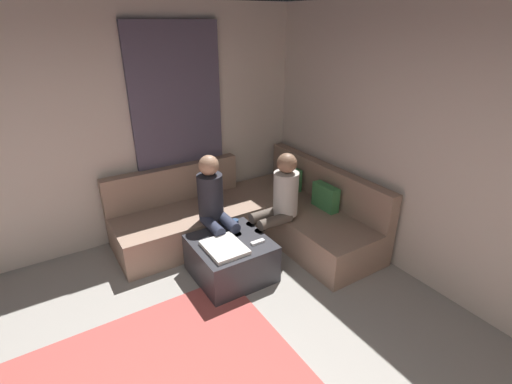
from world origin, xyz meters
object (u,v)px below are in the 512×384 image
person_on_couch_side (215,205)px  coffee_mug (235,224)px  ottoman (231,258)px  game_remote (258,242)px  sectional_couch (253,216)px  person_on_couch_back (279,201)px

person_on_couch_side → coffee_mug: bearing=129.9°
ottoman → game_remote: game_remote is taller
game_remote → ottoman: bearing=-129.3°
sectional_couch → game_remote: 0.84m
game_remote → sectional_couch: bearing=151.1°
ottoman → coffee_mug: size_ratio=8.00×
person_on_couch_back → coffee_mug: bearing=76.9°
ottoman → person_on_couch_side: size_ratio=0.63×
coffee_mug → person_on_couch_side: bearing=-140.1°
sectional_couch → game_remote: sectional_couch is taller
sectional_couch → person_on_couch_side: 0.71m
game_remote → person_on_couch_side: person_on_couch_side is taller
ottoman → coffee_mug: (-0.22, 0.18, 0.26)m
game_remote → person_on_couch_back: person_on_couch_back is taller
coffee_mug → game_remote: coffee_mug is taller
coffee_mug → game_remote: size_ratio=0.63×
sectional_couch → person_on_couch_side: (0.15, -0.59, 0.38)m
coffee_mug → person_on_couch_back: 0.54m
person_on_couch_back → ottoman: bearing=98.8°
person_on_couch_back → person_on_couch_side: same height
coffee_mug → game_remote: bearing=5.7°
sectional_couch → person_on_couch_side: size_ratio=2.12×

